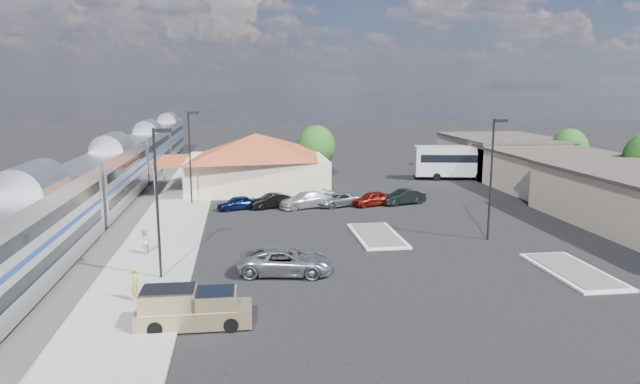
{
  "coord_description": "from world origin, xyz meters",
  "views": [
    {
      "loc": [
        -6.08,
        -39.17,
        11.32
      ],
      "look_at": [
        0.17,
        6.14,
        2.8
      ],
      "focal_mm": 32.0,
      "sensor_mm": 36.0,
      "label": 1
    }
  ],
  "objects": [
    {
      "name": "station_depot",
      "position": [
        -4.56,
        24.0,
        3.13
      ],
      "size": [
        18.35,
        12.24,
        6.2
      ],
      "color": "beige",
      "rests_on": "ground"
    },
    {
      "name": "ground",
      "position": [
        0.0,
        0.0,
        0.0
      ],
      "size": [
        280.0,
        280.0,
        0.0
      ],
      "primitive_type": "plane",
      "color": "black",
      "rests_on": "ground"
    },
    {
      "name": "platform",
      "position": [
        -12.0,
        6.0,
        0.09
      ],
      "size": [
        5.5,
        92.0,
        0.18
      ],
      "primitive_type": "cube",
      "color": "gray",
      "rests_on": "ground"
    },
    {
      "name": "parked_car_b",
      "position": [
        -3.44,
        13.51,
        0.68
      ],
      "size": [
        4.4,
        2.81,
        1.37
      ],
      "primitive_type": "imported",
      "rotation": [
        0.0,
        0.0,
        -1.21
      ],
      "color": "black",
      "rests_on": "ground"
    },
    {
      "name": "tree_depot",
      "position": [
        3.0,
        30.0,
        4.02
      ],
      "size": [
        4.71,
        4.71,
        6.63
      ],
      "color": "#382314",
      "rests_on": "ground"
    },
    {
      "name": "coach_bus",
      "position": [
        21.28,
        27.14,
        2.34
      ],
      "size": [
        12.95,
        4.94,
        4.06
      ],
      "rotation": [
        0.0,
        0.0,
        1.39
      ],
      "color": "silver",
      "rests_on": "ground"
    },
    {
      "name": "person_a",
      "position": [
        -11.82,
        -9.54,
        1.09
      ],
      "size": [
        0.54,
        0.73,
        1.83
      ],
      "primitive_type": "imported",
      "rotation": [
        0.0,
        0.0,
        1.73
      ],
      "color": "gold",
      "rests_on": "platform"
    },
    {
      "name": "passenger_train",
      "position": [
        -18.0,
        15.52,
        2.87
      ],
      "size": [
        3.0,
        104.0,
        5.55
      ],
      "color": "silver",
      "rests_on": "ground"
    },
    {
      "name": "lamp_lot",
      "position": [
        12.1,
        0.0,
        5.34
      ],
      "size": [
        1.08,
        0.25,
        9.0
      ],
      "color": "black",
      "rests_on": "ground"
    },
    {
      "name": "suv",
      "position": [
        -3.59,
        -5.88,
        0.81
      ],
      "size": [
        6.16,
        3.59,
        1.61
      ],
      "primitive_type": "imported",
      "rotation": [
        0.0,
        0.0,
        1.41
      ],
      "color": "#9EA2A6",
      "rests_on": "ground"
    },
    {
      "name": "buildings_east",
      "position": [
        28.0,
        14.28,
        2.27
      ],
      "size": [
        14.4,
        51.4,
        4.8
      ],
      "color": "#C6B28C",
      "rests_on": "ground"
    },
    {
      "name": "freight_cars",
      "position": [
        -24.0,
        10.93,
        1.93
      ],
      "size": [
        2.8,
        46.0,
        4.0
      ],
      "color": "black",
      "rests_on": "ground"
    },
    {
      "name": "parked_car_c",
      "position": [
        -0.24,
        13.21,
        0.76
      ],
      "size": [
        5.64,
        3.85,
        1.52
      ],
      "primitive_type": "imported",
      "rotation": [
        0.0,
        0.0,
        -1.2
      ],
      "color": "silver",
      "rests_on": "ground"
    },
    {
      "name": "traffic_island_south",
      "position": [
        4.0,
        2.0,
        0.1
      ],
      "size": [
        3.3,
        7.5,
        0.21
      ],
      "color": "silver",
      "rests_on": "ground"
    },
    {
      "name": "parked_car_a",
      "position": [
        -6.64,
        13.21,
        0.65
      ],
      "size": [
        4.09,
        2.72,
        1.29
      ],
      "primitive_type": "imported",
      "rotation": [
        0.0,
        0.0,
        -1.23
      ],
      "color": "#0C1640",
      "rests_on": "ground"
    },
    {
      "name": "parked_car_d",
      "position": [
        2.96,
        13.51,
        0.65
      ],
      "size": [
        5.18,
        3.8,
        1.31
      ],
      "primitive_type": "imported",
      "rotation": [
        0.0,
        0.0,
        -1.18
      ],
      "color": "gray",
      "rests_on": "ground"
    },
    {
      "name": "lamp_plat_s",
      "position": [
        -10.9,
        -6.0,
        5.34
      ],
      "size": [
        1.08,
        0.25,
        9.0
      ],
      "color": "black",
      "rests_on": "ground"
    },
    {
      "name": "tree_east_c",
      "position": [
        34.0,
        26.0,
        3.76
      ],
      "size": [
        4.41,
        4.41,
        6.21
      ],
      "color": "#382314",
      "rests_on": "ground"
    },
    {
      "name": "person_b",
      "position": [
        -12.79,
        -0.86,
        1.06
      ],
      "size": [
        0.93,
        1.04,
        1.76
      ],
      "primitive_type": "imported",
      "rotation": [
        0.0,
        0.0,
        -1.94
      ],
      "color": "silver",
      "rests_on": "platform"
    },
    {
      "name": "parked_car_e",
      "position": [
        6.16,
        13.21,
        0.7
      ],
      "size": [
        4.4,
        2.92,
        1.39
      ],
      "primitive_type": "imported",
      "rotation": [
        0.0,
        0.0,
        -1.23
      ],
      "color": "maroon",
      "rests_on": "ground"
    },
    {
      "name": "parked_car_f",
      "position": [
        9.36,
        13.51,
        0.72
      ],
      "size": [
        4.6,
        2.67,
        1.43
      ],
      "primitive_type": "imported",
      "rotation": [
        0.0,
        0.0,
        -1.29
      ],
      "color": "black",
      "rests_on": "ground"
    },
    {
      "name": "pickup_truck",
      "position": [
        -8.5,
        -12.95,
        0.89
      ],
      "size": [
        5.43,
        2.09,
        1.87
      ],
      "rotation": [
        0.0,
        0.0,
        1.56
      ],
      "color": "tan",
      "rests_on": "ground"
    },
    {
      "name": "traffic_island_north",
      "position": [
        14.0,
        -8.0,
        0.1
      ],
      "size": [
        3.3,
        7.5,
        0.21
      ],
      "color": "silver",
      "rests_on": "ground"
    },
    {
      "name": "lamp_plat_n",
      "position": [
        -10.9,
        16.0,
        5.34
      ],
      "size": [
        1.08,
        0.25,
        9.0
      ],
      "color": "black",
      "rests_on": "ground"
    },
    {
      "name": "railbed",
      "position": [
        -21.0,
        8.0,
        0.06
      ],
      "size": [
        16.0,
        100.0,
        0.12
      ],
      "primitive_type": "cube",
      "color": "#4C4944",
      "rests_on": "ground"
    }
  ]
}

